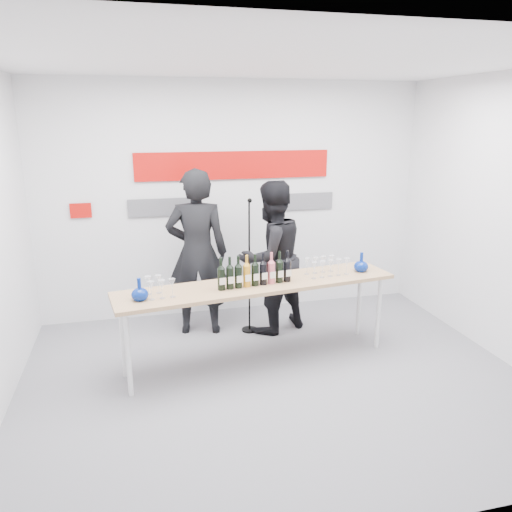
# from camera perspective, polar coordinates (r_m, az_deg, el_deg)

# --- Properties ---
(ground) EXTENTS (5.00, 5.00, 0.00)m
(ground) POSITION_cam_1_polar(r_m,az_deg,el_deg) (5.17, 2.25, -13.90)
(ground) COLOR slate
(ground) RESTS_ON ground
(back_wall) EXTENTS (5.00, 0.04, 3.00)m
(back_wall) POSITION_cam_1_polar(r_m,az_deg,el_deg) (6.52, -2.50, 6.41)
(back_wall) COLOR silver
(back_wall) RESTS_ON ground
(signage) EXTENTS (3.38, 0.02, 0.79)m
(signage) POSITION_cam_1_polar(r_m,az_deg,el_deg) (6.44, -2.97, 9.04)
(signage) COLOR #B70C07
(signage) RESTS_ON back_wall
(tasting_table) EXTENTS (3.01, 0.99, 0.89)m
(tasting_table) POSITION_cam_1_polar(r_m,az_deg,el_deg) (5.18, 0.27, -3.81)
(tasting_table) COLOR tan
(tasting_table) RESTS_ON ground
(wine_bottles) EXTENTS (0.80, 0.18, 0.33)m
(wine_bottles) POSITION_cam_1_polar(r_m,az_deg,el_deg) (5.04, -0.10, -1.60)
(wine_bottles) COLOR black
(wine_bottles) RESTS_ON tasting_table
(decanter_left) EXTENTS (0.16, 0.16, 0.21)m
(decanter_left) POSITION_cam_1_polar(r_m,az_deg,el_deg) (4.79, -13.18, -3.70)
(decanter_left) COLOR navy
(decanter_left) RESTS_ON tasting_table
(decanter_right) EXTENTS (0.16, 0.16, 0.21)m
(decanter_right) POSITION_cam_1_polar(r_m,az_deg,el_deg) (5.64, 11.94, -0.66)
(decanter_right) COLOR navy
(decanter_right) RESTS_ON tasting_table
(glasses_left) EXTENTS (0.28, 0.24, 0.18)m
(glasses_left) POSITION_cam_1_polar(r_m,az_deg,el_deg) (4.84, -11.09, -3.54)
(glasses_left) COLOR silver
(glasses_left) RESTS_ON tasting_table
(glasses_right) EXTENTS (0.48, 0.26, 0.18)m
(glasses_right) POSITION_cam_1_polar(r_m,az_deg,el_deg) (5.45, 7.94, -1.21)
(glasses_right) COLOR silver
(glasses_right) RESTS_ON tasting_table
(presenter_left) EXTENTS (0.80, 0.59, 1.99)m
(presenter_left) POSITION_cam_1_polar(r_m,az_deg,el_deg) (5.92, -6.74, 0.35)
(presenter_left) COLOR black
(presenter_left) RESTS_ON ground
(presenter_right) EXTENTS (1.09, 0.99, 1.84)m
(presenter_right) POSITION_cam_1_polar(r_m,az_deg,el_deg) (5.96, 1.71, -0.20)
(presenter_right) COLOR black
(presenter_right) RESTS_ON ground
(mic_stand) EXTENTS (0.19, 0.19, 1.65)m
(mic_stand) POSITION_cam_1_polar(r_m,az_deg,el_deg) (6.03, -0.76, -4.15)
(mic_stand) COLOR black
(mic_stand) RESTS_ON ground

